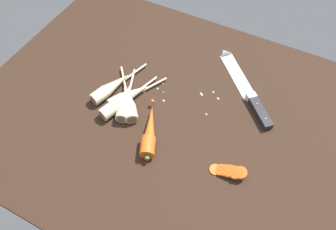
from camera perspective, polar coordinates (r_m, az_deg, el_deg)
ground_plane at (r=97.56cm, az=0.54°, el=-0.31°), size 120.00×90.00×4.00cm
chefs_knife at (r=104.92cm, az=13.40°, el=5.46°), size 26.50×27.34×4.18cm
whole_carrot at (r=89.82cm, az=-3.32°, el=-3.14°), size 10.41×18.98×4.20cm
parsnip_front at (r=96.97cm, az=-7.23°, el=2.58°), size 16.24×18.59×4.00cm
parsnip_mid_left at (r=98.11cm, az=-7.07°, el=3.47°), size 11.83×19.33×4.00cm
parsnip_mid_right at (r=96.88cm, az=-7.59°, el=2.45°), size 9.38×20.09×4.00cm
parsnip_back at (r=101.09cm, az=-10.20°, el=4.95°), size 8.75×22.00×4.00cm
parsnip_outer at (r=97.02cm, az=-8.51°, el=2.38°), size 9.01×21.99×4.00cm
carrot_slice_stack at (r=86.62cm, az=10.92°, el=-9.94°), size 9.80×4.86×3.24cm
mince_crumbs at (r=99.63cm, az=4.13°, el=3.45°), size 22.67×11.02×0.85cm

